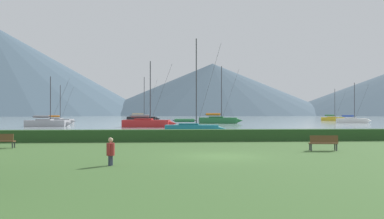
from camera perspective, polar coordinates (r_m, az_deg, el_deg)
The scene contains 15 objects.
ground_plane at distance 21.05m, azimuth 4.15°, elevation -6.87°, with size 1000.00×1000.00×0.00m, color #3D602D.
harbor_water at distance 157.75m, azimuth -2.96°, elevation -1.29°, with size 320.00×246.00×0.00m, color #8C9EA3.
hedge_line at distance 31.90m, azimuth 1.32°, elevation -3.82°, with size 80.00×1.20×0.96m, color #284C23.
sailboat_slip_2 at distance 86.54m, azimuth -19.05°, elevation -1.57°, with size 7.49×3.71×8.09m.
sailboat_slip_3 at distance 116.72m, azimuth 20.03°, elevation -1.27°, with size 7.35×4.43×9.06m.
sailboat_slip_4 at distance 62.40m, azimuth -6.62°, elevation -1.94°, with size 8.75×3.65×10.56m.
sailboat_slip_5 at distance 94.14m, azimuth 22.51°, elevation -1.46°, with size 7.61×3.57×9.04m.
sailboat_slip_7 at distance 106.44m, azimuth -7.33°, elevation -1.29°, with size 9.18×3.69×12.00m.
sailboat_slip_8 at distance 83.40m, azimuth 3.98°, elevation -1.52°, with size 9.46×4.52×12.29m.
sailboat_slip_9 at distance 43.96m, azimuth 0.09°, elevation -2.73°, with size 7.02×2.64×10.74m.
sailboat_slip_10 at distance 68.59m, azimuth -20.45°, elevation -1.84°, with size 7.95×3.10×8.34m.
park_bench_near_path at distance 28.56m, azimuth -26.06°, elevation -4.07°, with size 1.54×0.56×0.95m.
park_bench_under_tree at distance 25.26m, azimuth 18.75°, elevation -4.56°, with size 1.74×0.65×0.95m.
person_seated_viewer at distance 17.66m, azimuth -11.88°, elevation -5.87°, with size 0.36×0.56×1.25m.
distant_hill_west_ridge at distance 348.77m, azimuth 3.04°, elevation 2.98°, with size 216.30×216.30×46.26m, color #425666.
Camera 1 is at (-2.98, -20.70, 2.36)m, focal length 36.30 mm.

